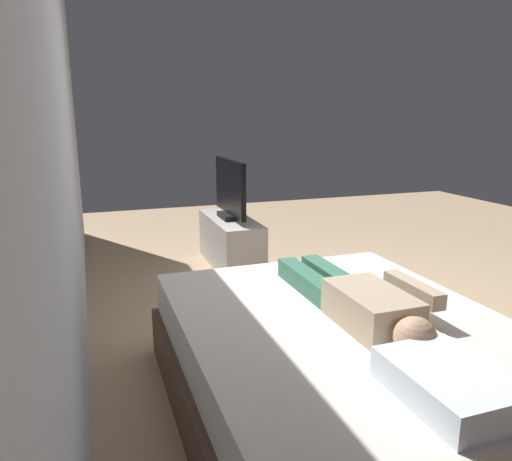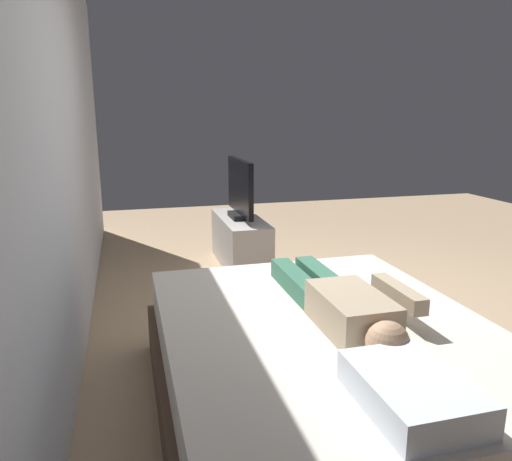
% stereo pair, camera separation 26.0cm
% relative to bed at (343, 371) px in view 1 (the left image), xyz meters
% --- Properties ---
extents(ground_plane, '(10.00, 10.00, 0.00)m').
position_rel_bed_xyz_m(ground_plane, '(1.01, -0.59, -0.26)').
color(ground_plane, tan).
extents(back_wall, '(6.40, 0.10, 2.80)m').
position_rel_bed_xyz_m(back_wall, '(1.41, 1.28, 1.14)').
color(back_wall, silver).
rests_on(back_wall, ground).
extents(bed, '(2.08, 1.64, 0.54)m').
position_rel_bed_xyz_m(bed, '(0.00, 0.00, 0.00)').
color(bed, brown).
rests_on(bed, ground).
extents(pillow, '(0.48, 0.34, 0.12)m').
position_rel_bed_xyz_m(pillow, '(-0.72, 0.00, 0.34)').
color(pillow, white).
rests_on(pillow, bed).
extents(person, '(1.26, 0.46, 0.18)m').
position_rel_bed_xyz_m(person, '(0.03, -0.09, 0.36)').
color(person, tan).
rests_on(person, bed).
extents(remote, '(0.15, 0.04, 0.02)m').
position_rel_bed_xyz_m(remote, '(0.18, -0.49, 0.28)').
color(remote, black).
rests_on(remote, bed).
extents(tv_stand, '(1.10, 0.40, 0.50)m').
position_rel_bed_xyz_m(tv_stand, '(2.66, -0.19, -0.01)').
color(tv_stand, '#B7B2AD').
rests_on(tv_stand, ground).
extents(tv, '(0.88, 0.20, 0.59)m').
position_rel_bed_xyz_m(tv, '(2.66, -0.19, 0.52)').
color(tv, black).
rests_on(tv, tv_stand).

